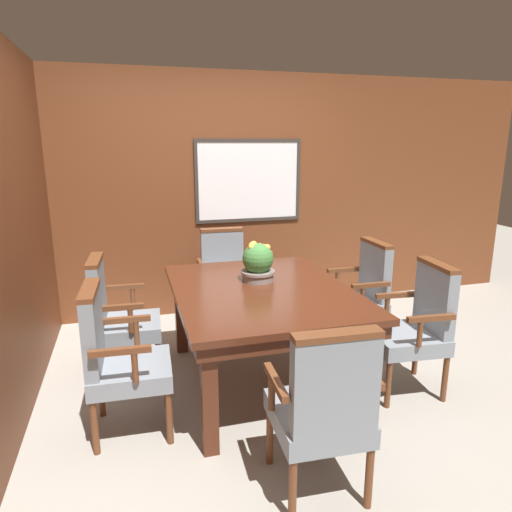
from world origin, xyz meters
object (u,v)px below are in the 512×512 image
at_px(chair_head_near, 324,406).
at_px(chair_head_far, 225,275).
at_px(chair_right_far, 361,292).
at_px(chair_right_near, 416,324).
at_px(dining_table, 262,300).
at_px(chair_left_near, 117,356).
at_px(chair_left_far, 117,315).
at_px(potted_plant, 258,263).

xyz_separation_m(chair_head_near, chair_head_far, (0.00, 2.35, 0.00)).
height_order(chair_right_far, chair_right_near, same).
xyz_separation_m(chair_head_far, chair_right_far, (1.02, -0.82, 0.00)).
bearing_deg(dining_table, chair_left_near, -161.36).
relative_size(chair_head_near, chair_left_far, 1.00).
relative_size(dining_table, potted_plant, 5.29).
distance_m(chair_left_far, chair_head_far, 1.28).
distance_m(dining_table, chair_head_far, 1.18).
relative_size(chair_head_far, potted_plant, 3.15).
bearing_deg(chair_head_far, chair_left_far, -139.97).
bearing_deg(potted_plant, dining_table, -97.08).
relative_size(chair_head_near, chair_head_far, 1.00).
bearing_deg(dining_table, chair_right_far, 19.40).
height_order(chair_head_near, chair_left_far, same).
distance_m(chair_head_near, chair_right_near, 1.32).
bearing_deg(chair_head_far, chair_left_near, -121.72).
relative_size(chair_head_near, chair_right_far, 1.00).
relative_size(chair_head_far, chair_right_far, 1.00).
bearing_deg(chair_left_near, chair_right_far, -68.47).
xyz_separation_m(dining_table, chair_head_near, (-0.03, -1.17, -0.14)).
bearing_deg(potted_plant, chair_head_near, -92.14).
bearing_deg(chair_head_near, dining_table, -88.57).
xyz_separation_m(chair_head_far, chair_left_near, (-0.99, -1.51, 0.00)).
bearing_deg(chair_head_near, chair_head_far, -87.22).
bearing_deg(dining_table, potted_plant, 82.92).
distance_m(chair_left_far, potted_plant, 1.13).
xyz_separation_m(dining_table, chair_head_far, (-0.03, 1.17, -0.14)).
xyz_separation_m(chair_left_far, chair_left_near, (0.01, -0.72, 0.00)).
bearing_deg(chair_head_far, potted_plant, -85.85).
xyz_separation_m(chair_head_near, potted_plant, (0.05, 1.35, 0.38)).
distance_m(chair_head_far, chair_right_near, 1.89).
height_order(chair_right_far, potted_plant, potted_plant).
relative_size(chair_left_near, chair_right_far, 1.00).
bearing_deg(chair_left_far, potted_plant, -97.74).
distance_m(chair_right_far, potted_plant, 1.06).
xyz_separation_m(chair_left_far, potted_plant, (1.04, -0.20, 0.38)).
height_order(chair_head_far, potted_plant, potted_plant).
bearing_deg(chair_head_near, chair_right_near, -140.89).
relative_size(chair_head_near, chair_left_near, 1.00).
bearing_deg(chair_left_near, dining_table, -68.85).
bearing_deg(chair_left_far, dining_table, -107.14).
height_order(dining_table, chair_head_far, chair_head_far).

